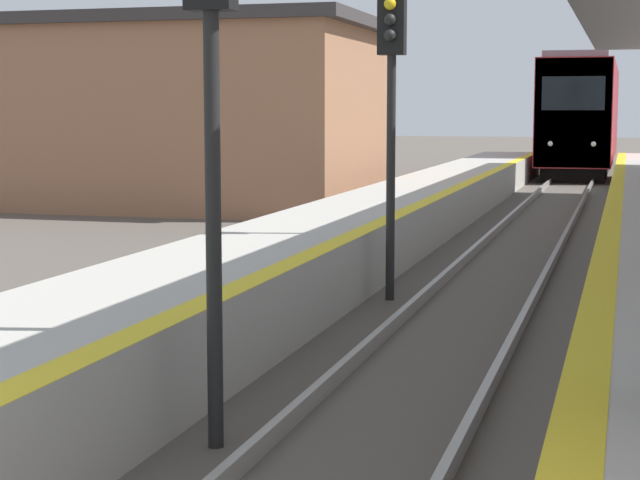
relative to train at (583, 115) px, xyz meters
name	(u,v)px	position (x,y,z in m)	size (l,w,h in m)	color
train	(583,115)	(0.00, 0.00, 0.00)	(2.63, 17.13, 4.60)	black
signal_near	(211,59)	(-1.11, -38.70, 0.60)	(0.36, 0.31, 4.19)	black
signal_mid	(391,81)	(-1.19, -32.08, 0.60)	(0.36, 0.31, 4.19)	black
station_building	(143,113)	(-10.82, -19.42, 0.14)	(12.76, 7.09, 4.94)	#9E6B4C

